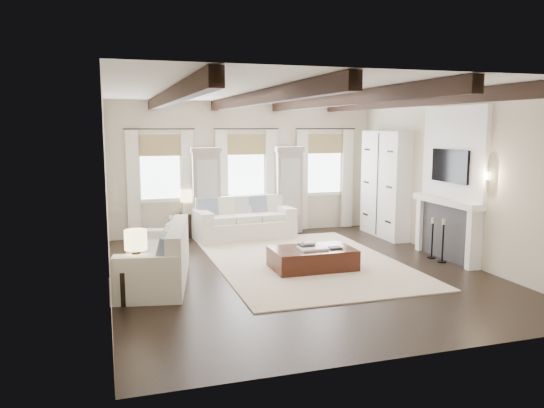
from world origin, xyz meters
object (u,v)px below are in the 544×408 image
object	(u,v)px
sofa_back	(243,222)
side_table_front	(137,284)
ottoman	(312,259)
sofa_left	(158,260)
side_table_back	(188,225)

from	to	relation	value
sofa_back	side_table_front	xyz separation A→B (m)	(-2.64, -3.89, -0.14)
sofa_back	ottoman	world-z (taller)	sofa_back
sofa_left	side_table_front	xyz separation A→B (m)	(-0.39, -0.80, -0.14)
sofa_back	side_table_front	distance (m)	4.71
ottoman	sofa_back	bearing A→B (deg)	100.37
ottoman	side_table_back	distance (m)	4.00
sofa_back	side_table_back	world-z (taller)	sofa_back
side_table_front	sofa_back	bearing A→B (deg)	55.82
side_table_front	sofa_left	bearing A→B (deg)	63.90
sofa_back	ottoman	size ratio (longest dim) A/B	1.56
sofa_back	side_table_back	xyz separation A→B (m)	(-1.22, 0.55, -0.11)
sofa_back	sofa_left	xyz separation A→B (m)	(-2.25, -3.09, -0.00)
sofa_left	side_table_back	bearing A→B (deg)	74.16
sofa_back	side_table_back	distance (m)	1.34
ottoman	side_table_front	distance (m)	3.29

